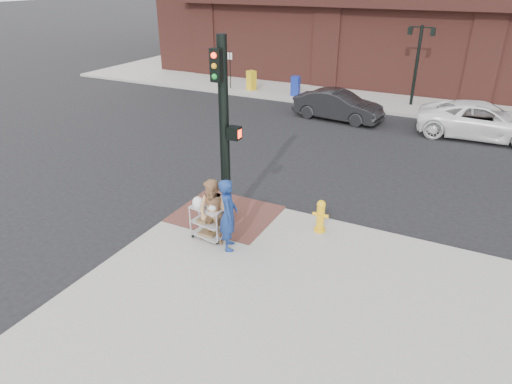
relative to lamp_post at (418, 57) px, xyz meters
The scene contains 13 objects.
ground 16.34m from the lamp_post, 97.13° to the right, with size 220.00×220.00×0.00m, color black.
brick_curb_ramp 15.52m from the lamp_post, 99.77° to the right, with size 2.80×2.40×0.01m, color brown.
lamp_post is the anchor object (origin of this frame).
parking_sign 10.64m from the lamp_post, behind, with size 0.05×0.05×2.20m, color black.
traffic_signal_pole 15.43m from the lamp_post, 99.24° to the right, with size 0.61×0.51×5.00m.
woman_blue 16.75m from the lamp_post, 95.56° to the right, with size 0.69×0.45×1.89m, color navy.
pedestrian_tan 16.77m from the lamp_post, 97.13° to the right, with size 0.85×0.66×1.75m, color tan.
sedan_dark 5.23m from the lamp_post, 125.17° to the right, with size 1.49×4.27×1.41m, color black.
minivan_white 5.53m from the lamp_post, 46.33° to the right, with size 2.48×5.37×1.49m, color white.
utility_cart 16.72m from the lamp_post, 98.09° to the right, with size 0.93×0.61×1.20m.
fire_hydrant 14.92m from the lamp_post, 89.37° to the right, with size 0.43×0.30×0.92m.
newsbox_yellow 9.39m from the lamp_post, behind, with size 0.47×0.43×1.12m, color gold.
newsbox_blue 6.63m from the lamp_post, behind, with size 0.46×0.41×1.09m, color navy.
Camera 1 is at (5.46, -9.11, 6.46)m, focal length 32.00 mm.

